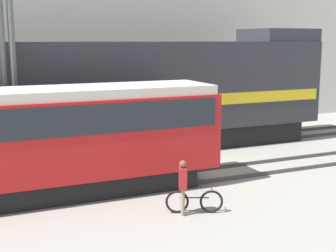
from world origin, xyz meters
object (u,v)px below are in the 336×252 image
Objects in this scene: freight_locomotive at (120,96)px; streetcar at (28,138)px; person at (183,182)px; bicycle at (194,202)px; utility_pole_center at (3,63)px; utility_pole_right at (13,56)px.

streetcar is (-4.54, -4.80, -0.56)m from freight_locomotive.
streetcar is 4.99m from person.
person is at bearing 179.53° from bicycle.
utility_pole_center reaches higher than streetcar.
freight_locomotive is 8.19m from bicycle.
utility_pole_center is 0.41m from utility_pole_right.
utility_pole_right is (-4.24, 5.48, 4.05)m from bicycle.
person is (-0.74, -7.88, -1.58)m from freight_locomotive.
streetcar is 1.38× the size of utility_pole_right.
streetcar reaches higher than person.
utility_pole_center reaches higher than person.
utility_pole_center is (-4.20, 5.48, 3.18)m from person.
bicycle is at bearing -52.29° from utility_pole_right.
utility_pole_right is at bearing -152.48° from freight_locomotive.
utility_pole_right reaches higher than person.
bicycle is 0.72m from person.
freight_locomotive reaches higher than streetcar.
streetcar is at bearing -133.41° from freight_locomotive.
freight_locomotive is at bearing 27.52° from utility_pole_right.
freight_locomotive is 8.07m from person.
streetcar is 7.57× the size of person.
freight_locomotive is at bearing 25.93° from utility_pole_center.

